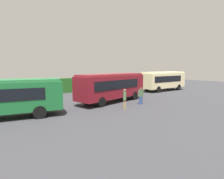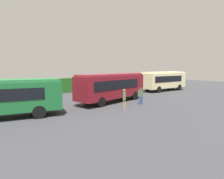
{
  "view_description": "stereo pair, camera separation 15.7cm",
  "coord_description": "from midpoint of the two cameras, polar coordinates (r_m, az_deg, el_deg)",
  "views": [
    {
      "loc": [
        -13.61,
        -18.12,
        3.9
      ],
      "look_at": [
        -0.43,
        -0.23,
        1.29
      ],
      "focal_mm": 30.46,
      "sensor_mm": 36.0,
      "label": 1
    },
    {
      "loc": [
        -13.48,
        -18.21,
        3.9
      ],
      "look_at": [
        -0.43,
        -0.23,
        1.29
      ],
      "focal_mm": 30.46,
      "sensor_mm": 36.0,
      "label": 2
    }
  ],
  "objects": [
    {
      "name": "bus_maroon",
      "position": [
        21.32,
        0.22,
        1.12
      ],
      "size": [
        9.48,
        4.29,
        3.17
      ],
      "rotation": [
        0.0,
        0.0,
        0.22
      ],
      "color": "maroon",
      "rests_on": "ground_plane"
    },
    {
      "name": "person_center",
      "position": [
        20.27,
        8.8,
        -1.81
      ],
      "size": [
        0.44,
        0.54,
        1.77
      ],
      "rotation": [
        0.0,
        0.0,
        3.58
      ],
      "color": "#334C8C",
      "rests_on": "ground_plane"
    },
    {
      "name": "ground_plane",
      "position": [
        22.99,
        0.73,
        -3.07
      ],
      "size": [
        81.91,
        81.91,
        0.0
      ],
      "primitive_type": "plane",
      "color": "#38383D"
    },
    {
      "name": "hedge_row",
      "position": [
        30.99,
        -9.9,
        1.43
      ],
      "size": [
        52.96,
        1.02,
        2.22
      ],
      "primitive_type": "cube",
      "color": "#22551D",
      "rests_on": "ground_plane"
    },
    {
      "name": "person_right",
      "position": [
        37.14,
        15.39,
        1.81
      ],
      "size": [
        0.46,
        0.54,
        1.71
      ],
      "rotation": [
        0.0,
        0.0,
        5.77
      ],
      "color": "olive",
      "rests_on": "ground_plane"
    },
    {
      "name": "person_left",
      "position": [
        17.71,
        3.93,
        -2.69
      ],
      "size": [
        0.44,
        0.47,
        1.9
      ],
      "rotation": [
        0.0,
        0.0,
        5.66
      ],
      "color": "olive",
      "rests_on": "ground_plane"
    },
    {
      "name": "bus_cream",
      "position": [
        32.74,
        15.44,
        2.8
      ],
      "size": [
        8.74,
        2.65,
        3.14
      ],
      "rotation": [
        0.0,
        0.0,
        0.01
      ],
      "color": "beige",
      "rests_on": "ground_plane"
    }
  ]
}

